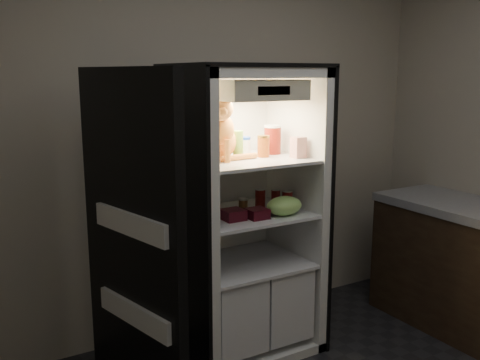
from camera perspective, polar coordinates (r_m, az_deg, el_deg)
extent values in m
plane|color=#A69D8A|center=(3.77, -3.09, 4.18)|extent=(3.60, 0.00, 3.60)
cube|color=white|center=(3.73, -2.10, -2.52)|extent=(0.85, 0.06, 1.85)
cube|color=white|center=(3.28, -5.49, -4.49)|extent=(0.06, 0.70, 1.85)
cube|color=white|center=(3.68, 5.73, -2.78)|extent=(0.06, 0.70, 1.85)
cube|color=white|center=(3.35, 0.46, 11.37)|extent=(0.85, 0.70, 0.06)
cube|color=white|center=(3.79, 0.42, -16.79)|extent=(0.85, 0.70, 0.06)
cube|color=black|center=(3.27, -6.16, -4.59)|extent=(0.02, 0.72, 1.87)
cube|color=black|center=(3.70, 6.25, -2.70)|extent=(0.02, 0.72, 1.87)
cube|color=black|center=(3.35, 0.46, 12.09)|extent=(0.90, 0.72, 0.02)
cube|color=white|center=(3.36, 0.71, 2.13)|extent=(0.73, 0.62, 0.02)
cube|color=white|center=(3.44, 0.70, -3.64)|extent=(0.73, 0.62, 0.02)
cube|color=white|center=(3.55, -1.81, -13.10)|extent=(0.34, 0.58, 0.48)
cube|color=white|center=(3.72, 3.04, -11.95)|extent=(0.34, 0.58, 0.48)
cube|color=white|center=(3.54, 0.68, -8.81)|extent=(0.73, 0.62, 0.02)
cube|color=beige|center=(3.14, 2.75, 9.54)|extent=(0.52, 0.18, 0.12)
cube|color=black|center=(3.07, 3.63, 9.49)|extent=(0.22, 0.01, 0.05)
cube|color=black|center=(2.93, -11.41, -6.64)|extent=(0.26, 0.86, 1.85)
cube|color=white|center=(3.01, -11.00, -13.79)|extent=(0.20, 0.63, 0.12)
cube|color=white|center=(2.84, -11.38, -4.59)|extent=(0.20, 0.63, 0.12)
ellipsoid|color=#C96119|center=(3.36, -2.35, 4.15)|extent=(0.30, 0.33, 0.23)
ellipsoid|color=#C96119|center=(3.25, -2.14, 5.42)|extent=(0.22, 0.21, 0.19)
sphere|color=#C36B26|center=(3.17, -2.01, 7.62)|extent=(0.18, 0.18, 0.14)
sphere|color=#C36B26|center=(3.11, -1.87, 7.25)|extent=(0.08, 0.08, 0.06)
cone|color=#C36B26|center=(3.17, -2.82, 8.88)|extent=(0.07, 0.07, 0.06)
cone|color=#C36B26|center=(3.18, -1.26, 8.90)|extent=(0.07, 0.07, 0.06)
cylinder|color=#C96119|center=(3.19, -2.59, 3.07)|extent=(0.04, 0.04, 0.14)
cylinder|color=#C96119|center=(3.20, -1.36, 3.10)|extent=(0.04, 0.04, 0.14)
cylinder|color=#C96119|center=(3.30, -0.10, 2.46)|extent=(0.26, 0.05, 0.04)
cylinder|color=#23832D|center=(3.37, -0.22, 3.69)|extent=(0.07, 0.07, 0.16)
cylinder|color=#23832D|center=(3.36, -0.22, 5.15)|extent=(0.07, 0.07, 0.01)
cylinder|color=white|center=(3.50, 0.43, 3.51)|extent=(0.08, 0.08, 0.10)
cylinder|color=blue|center=(3.49, 0.43, 4.49)|extent=(0.09, 0.09, 0.02)
cylinder|color=maroon|center=(3.42, 2.51, 3.51)|extent=(0.08, 0.08, 0.13)
cylinder|color=gold|center=(3.41, 2.52, 4.66)|extent=(0.08, 0.08, 0.01)
cylinder|color=maroon|center=(3.56, 3.49, 4.21)|extent=(0.11, 0.11, 0.18)
cylinder|color=white|center=(3.55, 3.51, 5.74)|extent=(0.11, 0.11, 0.01)
cube|color=white|center=(3.41, 6.23, 3.48)|extent=(0.08, 0.08, 0.13)
cylinder|color=black|center=(3.54, 2.17, -2.01)|extent=(0.07, 0.07, 0.12)
cylinder|color=#B2B2B2|center=(3.53, 2.18, -1.01)|extent=(0.07, 0.07, 0.00)
cylinder|color=black|center=(3.60, 3.83, -1.92)|extent=(0.06, 0.06, 0.11)
cylinder|color=#B2B2B2|center=(3.59, 3.84, -1.05)|extent=(0.06, 0.06, 0.00)
cylinder|color=black|center=(3.49, 5.06, -2.23)|extent=(0.07, 0.07, 0.13)
cylinder|color=#B2B2B2|center=(3.47, 5.08, -1.19)|extent=(0.07, 0.07, 0.00)
cylinder|color=#583719|center=(3.47, 0.34, -2.72)|extent=(0.06, 0.06, 0.07)
cylinder|color=#B2B2B2|center=(3.46, 0.34, -2.06)|extent=(0.06, 0.06, 0.01)
ellipsoid|color=#8FD262|center=(3.37, 4.75, -2.75)|extent=(0.24, 0.17, 0.12)
cube|color=#4D0C14|center=(3.26, -0.74, -3.72)|extent=(0.13, 0.13, 0.06)
cube|color=#4D0C14|center=(3.29, 1.83, -3.59)|extent=(0.12, 0.12, 0.06)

